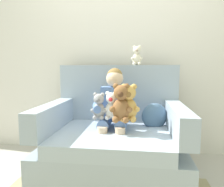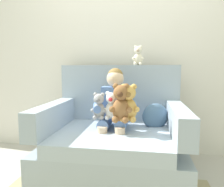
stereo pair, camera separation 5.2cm
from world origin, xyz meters
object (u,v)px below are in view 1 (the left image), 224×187
at_px(seated_child, 114,106).
at_px(plush_cream_on_backrest, 137,56).
at_px(plush_grey, 99,107).
at_px(plush_honey, 129,104).
at_px(armchair, 114,140).
at_px(throw_pillow, 154,116).
at_px(plush_white, 111,106).
at_px(plush_brown, 121,104).

bearing_deg(seated_child, plush_cream_on_backrest, 62.84).
height_order(seated_child, plush_grey, seated_child).
bearing_deg(plush_honey, plush_cream_on_backrest, 63.04).
bearing_deg(plush_honey, armchair, 117.80).
distance_m(plush_honey, throw_pillow, 0.40).
distance_m(armchair, plush_white, 0.36).
xyz_separation_m(plush_grey, plush_honey, (0.27, -0.03, 0.04)).
xyz_separation_m(seated_child, plush_grey, (-0.12, -0.13, 0.01)).
bearing_deg(plush_grey, plush_white, -5.29).
xyz_separation_m(armchair, throw_pillow, (0.39, 0.14, 0.22)).
bearing_deg(armchair, plush_white, -101.16).
height_order(plush_white, throw_pillow, plush_white).
relative_size(plush_white, throw_pillow, 1.00).
distance_m(armchair, plush_cream_on_backrest, 0.93).
xyz_separation_m(plush_brown, plush_cream_on_backrest, (0.12, 0.54, 0.44)).
height_order(plush_grey, throw_pillow, plush_grey).
bearing_deg(plush_white, armchair, 87.61).
distance_m(plush_brown, plush_cream_on_backrest, 0.71).
distance_m(plush_white, plush_brown, 0.13).
relative_size(plush_honey, plush_cream_on_backrest, 1.56).
xyz_separation_m(armchair, plush_grey, (-0.13, -0.10, 0.35)).
bearing_deg(plush_grey, seated_child, 36.56).
distance_m(plush_honey, plush_cream_on_backrest, 0.67).
bearing_deg(throw_pillow, plush_grey, -155.74).
bearing_deg(seated_child, armchair, -72.44).
distance_m(seated_child, plush_honey, 0.23).
xyz_separation_m(armchair, plush_brown, (0.08, -0.16, 0.39)).
relative_size(plush_brown, throw_pillow, 1.31).
height_order(armchair, plush_honey, armchair).
bearing_deg(plush_cream_on_backrest, plush_grey, -121.17).
relative_size(plush_honey, throw_pillow, 1.29).
bearing_deg(throw_pillow, plush_white, -151.24).
bearing_deg(seated_child, plush_honey, -42.62).
relative_size(plush_grey, throw_pillow, 0.96).
bearing_deg(plush_white, seated_child, 94.78).
bearing_deg(plush_honey, seated_child, 112.17).
bearing_deg(plush_cream_on_backrest, plush_white, -111.42).
relative_size(armchair, seated_child, 1.58).
bearing_deg(plush_grey, throw_pillow, 13.26).
xyz_separation_m(plush_brown, throw_pillow, (0.31, 0.30, -0.17)).
xyz_separation_m(plush_brown, plush_honey, (0.06, 0.04, -0.00)).
bearing_deg(plush_cream_on_backrest, throw_pillow, -47.42).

